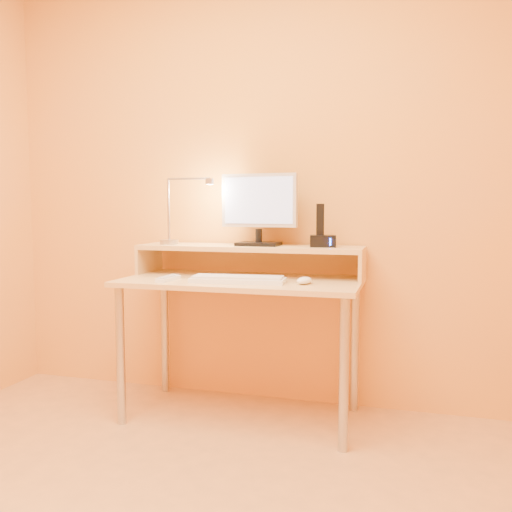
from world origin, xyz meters
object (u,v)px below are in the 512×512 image
(phone_dock, at_px, (323,241))
(keyboard, at_px, (238,280))
(monitor_panel, at_px, (259,200))
(lamp_base, at_px, (169,242))
(mouse, at_px, (304,280))
(remote_control, at_px, (168,279))

(phone_dock, xyz_separation_m, keyboard, (-0.37, -0.28, -0.18))
(monitor_panel, height_order, lamp_base, monitor_panel)
(keyboard, bearing_deg, monitor_panel, 79.69)
(monitor_panel, xyz_separation_m, phone_dock, (0.34, -0.01, -0.21))
(monitor_panel, height_order, mouse, monitor_panel)
(mouse, relative_size, remote_control, 0.58)
(keyboard, distance_m, remote_control, 0.35)
(mouse, bearing_deg, phone_dock, 97.96)
(monitor_panel, relative_size, mouse, 3.98)
(monitor_panel, bearing_deg, phone_dock, 1.98)
(monitor_panel, xyz_separation_m, lamp_base, (-0.50, -0.04, -0.23))
(monitor_panel, distance_m, phone_dock, 0.40)
(monitor_panel, xyz_separation_m, keyboard, (-0.03, -0.29, -0.39))
(lamp_base, bearing_deg, mouse, -15.29)
(phone_dock, xyz_separation_m, mouse, (-0.05, -0.25, -0.17))
(phone_dock, xyz_separation_m, remote_control, (-0.72, -0.31, -0.18))
(monitor_panel, relative_size, phone_dock, 3.16)
(remote_control, bearing_deg, phone_dock, 26.53)
(phone_dock, bearing_deg, remote_control, -165.95)
(lamp_base, xyz_separation_m, phone_dock, (0.84, 0.03, 0.02))
(lamp_base, distance_m, phone_dock, 0.84)
(lamp_base, bearing_deg, phone_dock, 2.04)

